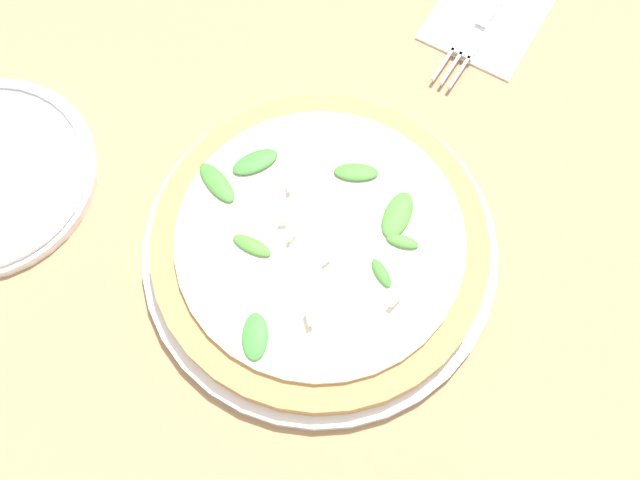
{
  "coord_description": "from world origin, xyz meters",
  "views": [
    {
      "loc": [
        0.2,
        0.08,
        0.63
      ],
      "look_at": [
        -0.02,
        -0.01,
        0.03
      ],
      "focal_mm": 42.0,
      "sensor_mm": 36.0,
      "label": 1
    }
  ],
  "objects": [
    {
      "name": "ground_plane",
      "position": [
        0.0,
        0.0,
        0.0
      ],
      "size": [
        6.0,
        6.0,
        0.0
      ],
      "primitive_type": "plane",
      "color": "#9E7A56"
    },
    {
      "name": "pizza_arugula_main",
      "position": [
        -0.02,
        -0.01,
        0.02
      ],
      "size": [
        0.31,
        0.31,
        0.05
      ],
      "color": "white",
      "rests_on": "ground_plane"
    },
    {
      "name": "fork",
      "position": [
        -0.34,
        0.04,
        0.01
      ],
      "size": [
        0.22,
        0.05,
        0.0
      ],
      "rotation": [
        0.0,
        0.0,
        -0.13
      ],
      "color": "silver",
      "rests_on": "ground_plane"
    },
    {
      "name": "napkin",
      "position": [
        -0.34,
        0.04,
        0.0
      ],
      "size": [
        0.17,
        0.12,
        0.01
      ],
      "rotation": [
        0.0,
        0.0,
        -0.1
      ],
      "color": "white",
      "rests_on": "ground_plane"
    }
  ]
}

